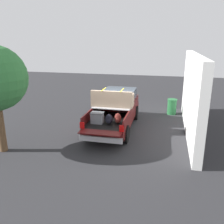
{
  "coord_description": "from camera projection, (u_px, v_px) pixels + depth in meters",
  "views": [
    {
      "loc": [
        -11.98,
        -2.6,
        4.67
      ],
      "look_at": [
        -0.6,
        0.0,
        1.1
      ],
      "focal_mm": 38.69,
      "sensor_mm": 36.0,
      "label": 1
    }
  ],
  "objects": [
    {
      "name": "building_facade",
      "position": [
        192.0,
        94.0,
        12.15
      ],
      "size": [
        8.25,
        0.36,
        3.94
      ],
      "primitive_type": "cube",
      "color": "white",
      "rests_on": "ground_plane"
    },
    {
      "name": "trash_can",
      "position": [
        172.0,
        107.0,
        15.41
      ],
      "size": [
        0.6,
        0.6,
        0.98
      ],
      "color": "#1E592D",
      "rests_on": "ground_plane"
    },
    {
      "name": "ground_plane",
      "position": [
        114.0,
        128.0,
        13.08
      ],
      "size": [
        40.0,
        40.0,
        0.0
      ],
      "primitive_type": "plane",
      "color": "#262628"
    },
    {
      "name": "pickup_truck",
      "position": [
        116.0,
        109.0,
        13.15
      ],
      "size": [
        6.05,
        2.08,
        2.23
      ],
      "color": "#470F0F",
      "rests_on": "ground_plane"
    }
  ]
}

